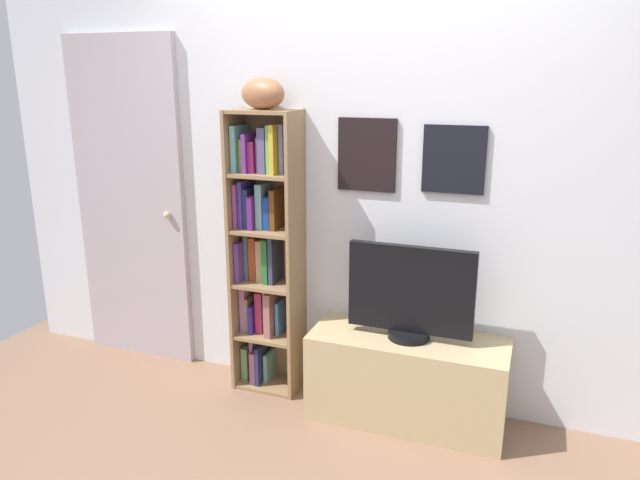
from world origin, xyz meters
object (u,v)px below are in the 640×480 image
football (263,94)px  tv_stand (407,379)px  television (410,294)px  door (131,204)px  bookshelf (264,251)px

football → tv_stand: bearing=-5.3°
football → television: bearing=-5.2°
tv_stand → door: bearing=174.4°
football → television: (0.86, -0.08, -1.00)m
football → door: bearing=174.1°
tv_stand → television: (-0.00, 0.00, 0.49)m
tv_stand → door: 2.03m
bookshelf → tv_stand: bearing=-6.9°
bookshelf → tv_stand: size_ratio=1.58×
bookshelf → football: bearing=-45.5°
television → bookshelf: bearing=173.2°
door → bookshelf: bearing=-4.4°
bookshelf → television: (0.88, -0.11, -0.11)m
football → door: 1.23m
door → tv_stand: bearing=-5.6°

